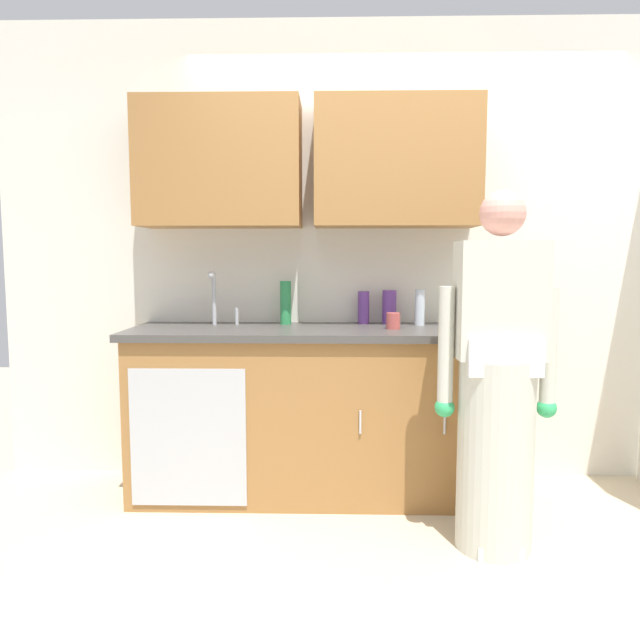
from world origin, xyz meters
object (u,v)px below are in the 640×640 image
person_at_sink (497,400)px  bottle_cleaner_spray (420,307)px  bottle_dish_liquid (286,303)px  sponge (467,322)px  bottle_soap (389,307)px  bottle_water_short (364,308)px  cup_by_sink (393,321)px  sink (217,330)px

person_at_sink → bottle_cleaner_spray: person_at_sink is taller
bottle_dish_liquid → sponge: bottle_dish_liquid is taller
bottle_soap → sponge: bearing=-4.2°
bottle_water_short → sponge: size_ratio=1.74×
bottle_water_short → bottle_cleaner_spray: 0.33m
person_at_sink → bottle_dish_liquid: person_at_sink is taller
bottle_dish_liquid → bottle_soap: bearing=3.5°
bottle_dish_liquid → cup_by_sink: size_ratio=2.87×
bottle_water_short → sponge: bearing=-2.9°
sink → person_at_sink: size_ratio=0.31×
bottle_soap → sponge: 0.46m
sink → bottle_water_short: 0.86m
bottle_dish_liquid → bottle_water_short: bearing=4.4°
bottle_soap → bottle_dish_liquid: bearing=-176.5°
sink → bottle_soap: 1.01m
sink → person_at_sink: person_at_sink is taller
bottle_water_short → cup_by_sink: (0.15, -0.26, -0.05)m
bottle_water_short → bottle_soap: (0.15, 0.00, 0.00)m
sponge → bottle_dish_liquid: bearing=-179.7°
bottle_water_short → bottle_dish_liquid: bottle_dish_liquid is taller
bottle_soap → cup_by_sink: (-0.00, -0.26, -0.05)m
bottle_soap → bottle_cleaner_spray: 0.19m
bottle_dish_liquid → cup_by_sink: bearing=-20.1°
person_at_sink → sponge: person_at_sink is taller
bottle_cleaner_spray → sponge: bearing=9.8°
bottle_water_short → bottle_cleaner_spray: bottle_cleaner_spray is taller
sink → bottle_soap: sink is taller
sink → bottle_dish_liquid: sink is taller
cup_by_sink → bottle_cleaner_spray: bearing=46.6°
bottle_dish_liquid → sponge: size_ratio=2.29×
person_at_sink → bottle_cleaner_spray: (-0.24, 0.78, 0.35)m
sink → person_at_sink: bearing=-24.7°
sponge → person_at_sink: bearing=-92.6°
sink → sponge: bearing=7.5°
sink → bottle_cleaner_spray: sink is taller
bottle_soap → bottle_cleaner_spray: bearing=-26.0°
person_at_sink → bottle_water_short: 1.08m
bottle_water_short → sink: bearing=-165.3°
bottle_soap → cup_by_sink: 0.27m
person_at_sink → bottle_water_short: person_at_sink is taller
bottle_soap → sponge: size_ratio=1.79×
bottle_dish_liquid → sink: bearing=-153.9°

